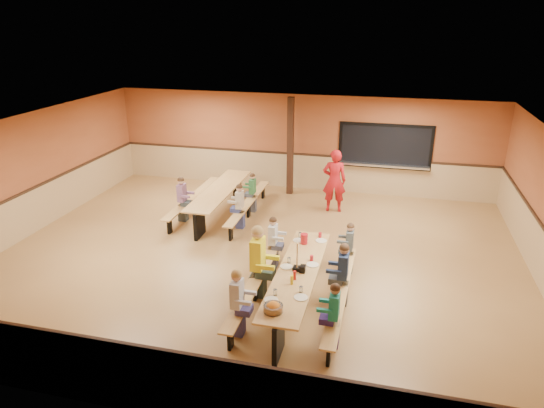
# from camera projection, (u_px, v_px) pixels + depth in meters

# --- Properties ---
(ground) EXTENTS (12.00, 12.00, 0.00)m
(ground) POSITION_uv_depth(u_px,v_px,m) (258.00, 256.00, 11.26)
(ground) COLOR olive
(ground) RESTS_ON ground
(room_envelope) EXTENTS (12.04, 10.04, 3.02)m
(room_envelope) POSITION_uv_depth(u_px,v_px,m) (258.00, 229.00, 11.01)
(room_envelope) COLOR #974F2B
(room_envelope) RESTS_ON ground
(kitchen_pass_through) EXTENTS (2.78, 0.28, 1.38)m
(kitchen_pass_through) POSITION_uv_depth(u_px,v_px,m) (385.00, 148.00, 14.62)
(kitchen_pass_through) COLOR black
(kitchen_pass_through) RESTS_ON ground
(structural_post) EXTENTS (0.18, 0.18, 3.00)m
(structural_post) POSITION_uv_depth(u_px,v_px,m) (290.00, 147.00, 14.74)
(structural_post) COLOR black
(structural_post) RESTS_ON ground
(cafeteria_table_main) EXTENTS (1.91, 3.70, 0.74)m
(cafeteria_table_main) POSITION_uv_depth(u_px,v_px,m) (297.00, 281.00, 9.18)
(cafeteria_table_main) COLOR #B88849
(cafeteria_table_main) RESTS_ON ground
(cafeteria_table_second) EXTENTS (1.91, 3.70, 0.74)m
(cafeteria_table_second) POSITION_uv_depth(u_px,v_px,m) (220.00, 196.00, 13.49)
(cafeteria_table_second) COLOR #B88849
(cafeteria_table_second) RESTS_ON ground
(seated_child_white_left) EXTENTS (0.39, 0.32, 1.24)m
(seated_child_white_left) POSITION_uv_depth(u_px,v_px,m) (237.00, 303.00, 8.30)
(seated_child_white_left) COLOR silver
(seated_child_white_left) RESTS_ON ground
(seated_adult_yellow) EXTENTS (0.50, 0.41, 1.47)m
(seated_adult_yellow) POSITION_uv_depth(u_px,v_px,m) (258.00, 262.00, 9.45)
(seated_adult_yellow) COLOR yellow
(seated_adult_yellow) RESTS_ON ground
(seated_child_grey_left) EXTENTS (0.35, 0.29, 1.17)m
(seated_child_grey_left) POSITION_uv_depth(u_px,v_px,m) (273.00, 242.00, 10.61)
(seated_child_grey_left) COLOR silver
(seated_child_grey_left) RESTS_ON ground
(seated_child_teal_right) EXTENTS (0.35, 0.29, 1.17)m
(seated_child_teal_right) POSITION_uv_depth(u_px,v_px,m) (334.00, 316.00, 8.01)
(seated_child_teal_right) COLOR #1C8376
(seated_child_teal_right) RESTS_ON ground
(seated_child_navy_right) EXTENTS (0.39, 0.32, 1.26)m
(seated_child_navy_right) POSITION_uv_depth(u_px,v_px,m) (343.00, 275.00, 9.20)
(seated_child_navy_right) COLOR navy
(seated_child_navy_right) RESTS_ON ground
(seated_child_char_right) EXTENTS (0.33, 0.27, 1.13)m
(seated_child_char_right) POSITION_uv_depth(u_px,v_px,m) (349.00, 248.00, 10.38)
(seated_child_char_right) COLOR #464E50
(seated_child_char_right) RESTS_ON ground
(seated_child_purple_sec) EXTENTS (0.37, 0.31, 1.22)m
(seated_child_purple_sec) POSITION_uv_depth(u_px,v_px,m) (182.00, 199.00, 13.03)
(seated_child_purple_sec) COLOR #7E5477
(seated_child_purple_sec) RESTS_ON ground
(seated_child_green_sec) EXTENTS (0.32, 0.27, 1.12)m
(seated_child_green_sec) POSITION_uv_depth(u_px,v_px,m) (253.00, 193.00, 13.67)
(seated_child_green_sec) COLOR #306E3C
(seated_child_green_sec) RESTS_ON ground
(seated_child_tan_sec) EXTENTS (0.36, 0.29, 1.19)m
(seated_child_tan_sec) POSITION_uv_depth(u_px,v_px,m) (240.00, 207.00, 12.58)
(seated_child_tan_sec) COLOR #BFAF96
(seated_child_tan_sec) RESTS_ON ground
(standing_woman) EXTENTS (0.71, 0.51, 1.80)m
(standing_woman) POSITION_uv_depth(u_px,v_px,m) (334.00, 181.00, 13.60)
(standing_woman) COLOR #B01418
(standing_woman) RESTS_ON ground
(punch_pitcher) EXTENTS (0.16, 0.16, 0.22)m
(punch_pitcher) POSITION_uv_depth(u_px,v_px,m) (304.00, 239.00, 10.17)
(punch_pitcher) COLOR #B0171F
(punch_pitcher) RESTS_ON cafeteria_table_main
(chip_bowl) EXTENTS (0.32, 0.32, 0.15)m
(chip_bowl) POSITION_uv_depth(u_px,v_px,m) (273.00, 307.00, 7.83)
(chip_bowl) COLOR orange
(chip_bowl) RESTS_ON cafeteria_table_main
(napkin_dispenser) EXTENTS (0.10, 0.14, 0.13)m
(napkin_dispenser) POSITION_uv_depth(u_px,v_px,m) (303.00, 269.00, 9.05)
(napkin_dispenser) COLOR black
(napkin_dispenser) RESTS_ON cafeteria_table_main
(condiment_mustard) EXTENTS (0.06, 0.06, 0.17)m
(condiment_mustard) POSITION_uv_depth(u_px,v_px,m) (292.00, 280.00, 8.63)
(condiment_mustard) COLOR yellow
(condiment_mustard) RESTS_ON cafeteria_table_main
(condiment_ketchup) EXTENTS (0.06, 0.06, 0.17)m
(condiment_ketchup) POSITION_uv_depth(u_px,v_px,m) (295.00, 275.00, 8.78)
(condiment_ketchup) COLOR #B2140F
(condiment_ketchup) RESTS_ON cafeteria_table_main
(table_paddle) EXTENTS (0.16, 0.16, 0.56)m
(table_paddle) POSITION_uv_depth(u_px,v_px,m) (297.00, 263.00, 9.10)
(table_paddle) COLOR black
(table_paddle) RESTS_ON cafeteria_table_main
(place_settings) EXTENTS (0.65, 3.30, 0.11)m
(place_settings) POSITION_uv_depth(u_px,v_px,m) (298.00, 268.00, 9.09)
(place_settings) COLOR beige
(place_settings) RESTS_ON cafeteria_table_main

